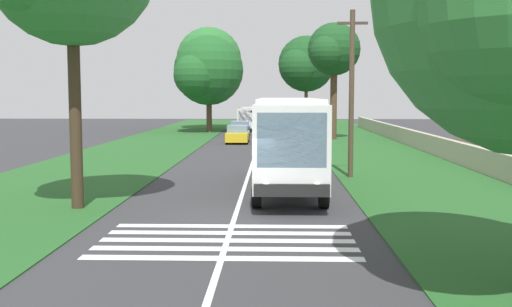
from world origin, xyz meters
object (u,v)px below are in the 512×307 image
Objects in this scene: trailing_car_1 at (238,135)px; utility_pole at (352,91)px; trailing_car_2 at (240,129)px; trailing_minibus_0 at (248,117)px; roadside_tree_left_0 at (207,72)px; coach_bus at (288,138)px; trailing_car_0 at (284,142)px; roadside_tree_left_2 at (208,62)px; roadside_tree_right_0 at (333,51)px; roadside_tree_right_1 at (305,66)px.

trailing_car_1 is 22.13m from utility_pole.
trailing_car_2 is 8.83m from trailing_minibus_0.
trailing_car_2 is at bearing -146.90° from roadside_tree_left_0.
coach_bus reaches higher than trailing_car_0.
coach_bus is at bearing -175.40° from trailing_minibus_0.
trailing_car_1 is at bearing -167.49° from roadside_tree_left_2.
trailing_car_2 is 29.92m from utility_pole.
coach_bus is 25.05m from trailing_car_1.
trailing_car_2 is at bearing 13.41° from trailing_car_0.
utility_pole is (-12.81, -2.92, 3.37)m from trailing_car_0.
roadside_tree_right_1 is at bearing 2.11° from roadside_tree_right_0.
roadside_tree_right_0 is 25.05m from utility_pole.
coach_bus is 29.48m from roadside_tree_right_0.
trailing_car_0 is 23.76m from roadside_tree_left_0.
roadside_tree_left_2 is (45.35, 8.07, 5.44)m from coach_bus.
utility_pole reaches higher than trailing_car_1.
utility_pole is at bearing -165.04° from roadside_tree_left_2.
roadside_tree_right_0 is (28.63, -4.44, 5.46)m from coach_bus.
trailing_car_0 is 0.43× the size of roadside_tree_left_0.
roadside_tree_left_0 is at bearing 50.27° from roadside_tree_right_0.
roadside_tree_right_1 is at bearing -12.27° from trailing_car_1.
coach_bus reaches higher than trailing_car_2.
roadside_tree_left_2 is (6.83, 0.60, 1.41)m from roadside_tree_left_0.
utility_pole is at bearing 176.72° from roadside_tree_right_0.
utility_pole is (3.88, -3.02, 1.89)m from coach_bus.
roadside_tree_right_0 is at bearing -143.22° from roadside_tree_left_2.
coach_bus is 41.74m from trailing_minibus_0.
trailing_car_2 is (8.06, 0.25, 0.00)m from trailing_car_1.
roadside_tree_right_0 is (-12.97, -7.78, 6.06)m from trailing_minibus_0.
roadside_tree_left_0 reaches higher than coach_bus.
utility_pole is at bearing -162.68° from trailing_car_1.
roadside_tree_right_0 is (3.87, -7.93, 6.94)m from trailing_car_1.
roadside_tree_left_2 is at bearing 51.51° from trailing_minibus_0.
utility_pole is (-52.63, 0.39, -3.66)m from roadside_tree_right_1.
coach_bus is 0.98× the size of roadside_tree_left_2.
trailing_car_2 is at bearing 177.37° from trailing_minibus_0.
roadside_tree_right_0 is at bearing -8.80° from coach_bus.
trailing_car_0 is 13.56m from utility_pole.
roadside_tree_right_1 is (27.87, 1.03, 0.09)m from roadside_tree_right_0.
trailing_minibus_0 is at bearing -0.51° from trailing_car_1.
roadside_tree_left_2 reaches higher than trailing_car_1.
roadside_tree_left_2 is (12.53, 4.32, 6.92)m from trailing_car_2.
trailing_car_1 is 15.35m from roadside_tree_left_0.
roadside_tree_left_2 reaches higher than coach_bus.
trailing_minibus_0 is (24.91, 3.44, 0.88)m from trailing_car_0.
roadside_tree_left_2 is 1.14× the size of roadside_tree_right_0.
roadside_tree_right_1 is (11.15, -11.47, 0.11)m from roadside_tree_left_2.
trailing_car_0 is at bearing 12.84° from utility_pole.
trailing_car_2 is (16.14, 3.85, 0.00)m from trailing_car_0.
trailing_car_1 is 0.38× the size of roadside_tree_left_2.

